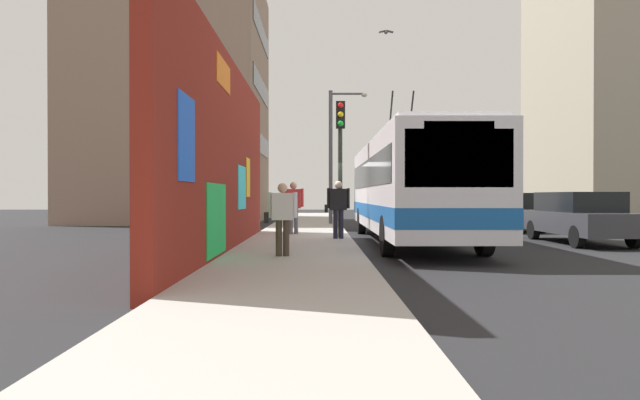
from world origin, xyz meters
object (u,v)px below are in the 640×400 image
(parked_car_silver, at_px, (469,208))
(parked_car_white, at_px, (444,206))
(pedestrian_at_curb, at_px, (338,204))
(street_lamp, at_px, (335,147))
(traffic_light, at_px, (340,146))
(pedestrian_midblock, at_px, (293,203))
(pedestrian_near_wall, at_px, (282,214))
(parked_car_dark_gray, at_px, (579,216))
(city_bus, at_px, (409,185))
(parked_car_black, at_px, (510,211))

(parked_car_silver, distance_m, parked_car_white, 5.73)
(parked_car_silver, relative_size, pedestrian_at_curb, 2.49)
(parked_car_silver, height_order, street_lamp, street_lamp)
(parked_car_white, xyz_separation_m, traffic_light, (-17.85, 7.35, 2.19))
(parked_car_white, height_order, traffic_light, traffic_light)
(pedestrian_midblock, bearing_deg, traffic_light, -136.87)
(pedestrian_at_curb, xyz_separation_m, pedestrian_near_wall, (-4.91, 1.41, -0.12))
(parked_car_white, bearing_deg, pedestrian_midblock, 151.24)
(parked_car_white, distance_m, pedestrian_near_wall, 24.76)
(parked_car_dark_gray, distance_m, traffic_light, 7.68)
(traffic_light, bearing_deg, parked_car_silver, -31.23)
(parked_car_silver, height_order, pedestrian_at_curb, pedestrian_at_curb)
(city_bus, relative_size, parked_car_silver, 2.81)
(parked_car_dark_gray, bearing_deg, street_lamp, 38.58)
(parked_car_dark_gray, bearing_deg, parked_car_white, 0.00)
(pedestrian_near_wall, bearing_deg, traffic_light, -15.79)
(traffic_light, bearing_deg, parked_car_white, -22.38)
(parked_car_silver, relative_size, traffic_light, 1.03)
(parked_car_dark_gray, xyz_separation_m, parked_car_white, (18.19, 0.00, -0.00))
(pedestrian_near_wall, bearing_deg, parked_car_black, -38.70)
(parked_car_white, xyz_separation_m, street_lamp, (-9.12, 7.24, 2.94))
(city_bus, bearing_deg, parked_car_silver, -23.17)
(city_bus, bearing_deg, pedestrian_near_wall, 145.24)
(parked_car_dark_gray, height_order, pedestrian_near_wall, pedestrian_near_wall)
(parked_car_black, relative_size, traffic_light, 0.98)
(parked_car_white, bearing_deg, traffic_light, 157.62)
(parked_car_dark_gray, height_order, traffic_light, traffic_light)
(parked_car_white, xyz_separation_m, pedestrian_midblock, (-16.20, 8.90, 0.38))
(parked_car_dark_gray, xyz_separation_m, street_lamp, (9.07, 7.24, 2.94))
(parked_car_black, xyz_separation_m, traffic_light, (-5.77, 7.35, 2.20))
(city_bus, height_order, parked_car_dark_gray, city_bus)
(parked_car_silver, distance_m, pedestrian_near_wall, 19.51)
(parked_car_white, distance_m, traffic_light, 19.43)
(pedestrian_at_curb, relative_size, street_lamp, 0.28)
(parked_car_silver, relative_size, pedestrian_midblock, 2.46)
(pedestrian_midblock, bearing_deg, city_bus, -114.39)
(parked_car_dark_gray, distance_m, parked_car_silver, 12.46)
(pedestrian_near_wall, bearing_deg, pedestrian_midblock, 0.45)
(parked_car_black, height_order, pedestrian_near_wall, pedestrian_near_wall)
(pedestrian_near_wall, bearing_deg, street_lamp, -6.53)
(parked_car_dark_gray, xyz_separation_m, pedestrian_near_wall, (-4.94, 8.84, 0.24))
(pedestrian_near_wall, xyz_separation_m, traffic_light, (5.27, -1.49, 1.95))
(parked_car_black, distance_m, pedestrian_at_curb, 9.64)
(parked_car_silver, height_order, pedestrian_midblock, pedestrian_midblock)
(city_bus, relative_size, street_lamp, 1.97)
(pedestrian_at_curb, bearing_deg, pedestrian_near_wall, 164.02)
(pedestrian_midblock, distance_m, pedestrian_near_wall, 6.92)
(parked_car_dark_gray, distance_m, pedestrian_near_wall, 10.13)
(parked_car_black, distance_m, street_lamp, 8.36)
(parked_car_black, distance_m, pedestrian_midblock, 9.81)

